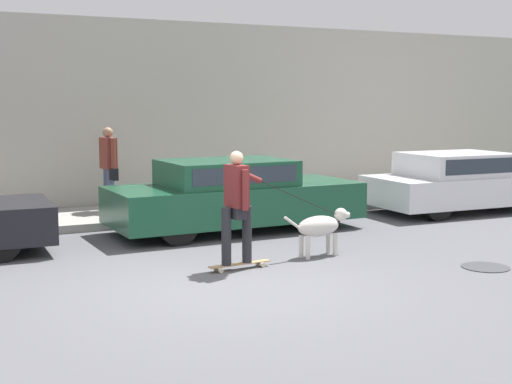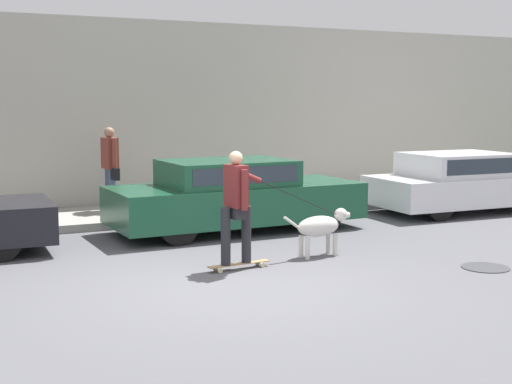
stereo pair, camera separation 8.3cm
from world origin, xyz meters
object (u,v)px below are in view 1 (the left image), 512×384
skateboarder (237,203)px  pedestrian_with_bag (109,165)px  dog (321,226)px  parked_car_2 (460,183)px  parked_car_1 (233,196)px

skateboarder → pedestrian_with_bag: size_ratio=1.38×
dog → skateboarder: 1.60m
parked_car_2 → dog: size_ratio=3.37×
parked_car_1 → dog: (0.33, -2.52, -0.18)m
parked_car_2 → pedestrian_with_bag: pedestrian_with_bag is taller
parked_car_1 → parked_car_2: parked_car_1 is taller
pedestrian_with_bag → parked_car_1: bearing=118.3°
parked_car_2 → skateboarder: bearing=-155.0°
parked_car_2 → pedestrian_with_bag: bearing=162.9°
dog → pedestrian_with_bag: (-1.99, 4.93, 0.62)m
parked_car_1 → dog: parked_car_1 is taller
parked_car_1 → dog: size_ratio=3.79×
skateboarder → pedestrian_with_bag: 5.20m
parked_car_2 → skateboarder: skateboarder is taller
parked_car_1 → skateboarder: size_ratio=1.97×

